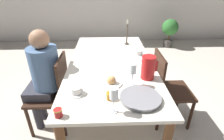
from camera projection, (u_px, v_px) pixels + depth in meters
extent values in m
plane|color=beige|center=(111.00, 115.00, 2.29)|extent=(20.00, 20.00, 0.00)
cube|color=silver|center=(111.00, 64.00, 1.93)|extent=(0.91, 1.79, 0.03)
cylinder|color=brown|center=(85.00, 63.00, 2.84)|extent=(0.07, 0.07, 0.74)
cylinder|color=brown|center=(134.00, 62.00, 2.86)|extent=(0.07, 0.07, 0.74)
cylinder|color=#331E14|center=(29.00, 123.00, 1.90)|extent=(0.04, 0.04, 0.41)
cylinder|color=#331E14|center=(40.00, 101.00, 2.22)|extent=(0.04, 0.04, 0.41)
cylinder|color=#331E14|center=(64.00, 122.00, 1.91)|extent=(0.04, 0.04, 0.41)
cylinder|color=#331E14|center=(70.00, 101.00, 2.23)|extent=(0.04, 0.04, 0.41)
cube|color=#331E14|center=(48.00, 96.00, 1.96)|extent=(0.42, 0.42, 0.03)
cube|color=#331E14|center=(63.00, 77.00, 1.85)|extent=(0.03, 0.39, 0.45)
cylinder|color=#331E14|center=(179.00, 96.00, 2.32)|extent=(0.04, 0.04, 0.41)
cylinder|color=#331E14|center=(191.00, 116.00, 1.99)|extent=(0.04, 0.04, 0.41)
cylinder|color=#331E14|center=(151.00, 97.00, 2.31)|extent=(0.04, 0.04, 0.41)
cylinder|color=#331E14|center=(159.00, 117.00, 1.98)|extent=(0.04, 0.04, 0.41)
cube|color=#331E14|center=(172.00, 91.00, 2.05)|extent=(0.42, 0.42, 0.03)
cube|color=#331E14|center=(158.00, 73.00, 1.93)|extent=(0.03, 0.39, 0.45)
cylinder|color=#33333D|center=(37.00, 113.00, 2.01)|extent=(0.09, 0.09, 0.44)
cylinder|color=#33333D|center=(42.00, 104.00, 2.15)|extent=(0.09, 0.09, 0.44)
cube|color=#33333D|center=(42.00, 90.00, 1.96)|extent=(0.30, 0.34, 0.11)
cylinder|color=#4C6B93|center=(45.00, 68.00, 1.83)|extent=(0.30, 0.30, 0.46)
sphere|color=#A37556|center=(39.00, 39.00, 1.68)|extent=(0.19, 0.19, 0.19)
cylinder|color=#A37556|center=(40.00, 51.00, 1.96)|extent=(0.25, 0.06, 0.20)
cylinder|color=red|center=(148.00, 67.00, 1.58)|extent=(0.13, 0.13, 0.22)
cube|color=red|center=(156.00, 66.00, 1.58)|extent=(0.02, 0.02, 0.10)
cone|color=red|center=(143.00, 59.00, 1.54)|extent=(0.04, 0.04, 0.04)
cylinder|color=white|center=(132.00, 84.00, 1.53)|extent=(0.06, 0.06, 0.00)
cylinder|color=white|center=(132.00, 79.00, 1.50)|extent=(0.01, 0.01, 0.11)
cylinder|color=white|center=(133.00, 68.00, 1.46)|extent=(0.06, 0.06, 0.09)
cylinder|color=white|center=(114.00, 111.00, 1.23)|extent=(0.06, 0.06, 0.00)
cylinder|color=white|center=(114.00, 105.00, 1.20)|extent=(0.01, 0.01, 0.11)
cylinder|color=white|center=(114.00, 93.00, 1.15)|extent=(0.06, 0.06, 0.08)
cylinder|color=red|center=(114.00, 95.00, 1.16)|extent=(0.05, 0.05, 0.05)
cylinder|color=white|center=(76.00, 93.00, 1.41)|extent=(0.14, 0.14, 0.01)
cylinder|color=white|center=(76.00, 90.00, 1.40)|extent=(0.09, 0.09, 0.05)
cube|color=white|center=(82.00, 90.00, 1.40)|extent=(0.01, 0.01, 0.03)
cylinder|color=white|center=(138.00, 55.00, 2.10)|extent=(0.14, 0.14, 0.01)
cylinder|color=white|center=(138.00, 53.00, 2.08)|extent=(0.09, 0.09, 0.05)
cube|color=white|center=(142.00, 52.00, 2.08)|extent=(0.01, 0.01, 0.03)
cylinder|color=gray|center=(140.00, 99.00, 1.34)|extent=(0.31, 0.31, 0.02)
cylinder|color=gray|center=(140.00, 97.00, 1.33)|extent=(0.32, 0.32, 0.01)
cylinder|color=white|center=(111.00, 83.00, 1.54)|extent=(0.18, 0.18, 0.01)
sphere|color=tan|center=(111.00, 80.00, 1.52)|extent=(0.08, 0.08, 0.08)
cylinder|color=#C67A1E|center=(110.00, 96.00, 1.34)|extent=(0.06, 0.06, 0.06)
cylinder|color=gold|center=(110.00, 93.00, 1.32)|extent=(0.06, 0.06, 0.01)
cylinder|color=#A81E1E|center=(58.00, 113.00, 1.17)|extent=(0.06, 0.06, 0.06)
cylinder|color=gold|center=(58.00, 110.00, 1.16)|extent=(0.06, 0.06, 0.01)
cylinder|color=#4C4238|center=(127.00, 44.00, 2.43)|extent=(0.06, 0.06, 0.01)
cylinder|color=#4C4238|center=(127.00, 34.00, 2.37)|extent=(0.02, 0.02, 0.27)
cylinder|color=beige|center=(127.00, 22.00, 2.29)|extent=(0.02, 0.02, 0.05)
cylinder|color=#4C4742|center=(168.00, 43.00, 4.48)|extent=(0.21, 0.21, 0.18)
cylinder|color=brown|center=(169.00, 37.00, 4.40)|extent=(0.04, 0.04, 0.16)
sphere|color=#2D6B2D|center=(170.00, 27.00, 4.29)|extent=(0.39, 0.39, 0.39)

